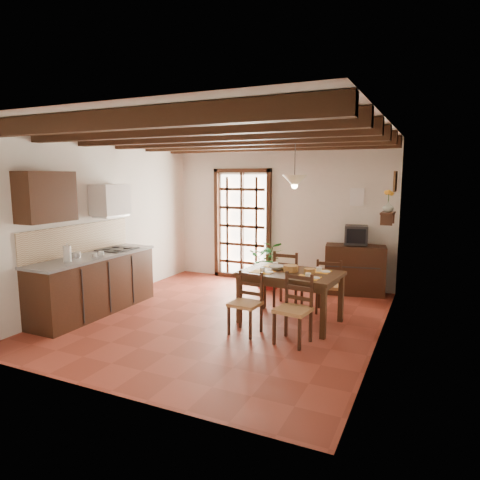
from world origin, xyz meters
The scene contains 25 objects.
ground_plane centered at (0.00, 0.00, 0.00)m, with size 5.00×5.00×0.00m, color maroon.
room_shell centered at (0.00, 0.00, 1.82)m, with size 4.52×5.02×2.81m.
ceiling_beams centered at (0.00, 0.00, 2.69)m, with size 4.50×4.34×0.20m.
french_door centered at (-0.80, 2.45, 1.18)m, with size 1.26×0.11×2.32m.
kitchen_counter centered at (-1.96, -0.60, 0.47)m, with size 0.64×2.25×1.38m.
upper_cabinet centered at (-2.08, -1.30, 1.85)m, with size 0.35×0.80×0.70m, color black.
range_hood centered at (-2.05, -0.05, 1.73)m, with size 0.38×0.60×0.54m.
counter_items centered at (-1.95, -0.51, 0.96)m, with size 0.50×1.43×0.25m.
dining_table centered at (0.98, 0.26, 0.66)m, with size 1.47×1.02×0.76m.
chair_near_left centered at (0.57, -0.42, 0.26)m, with size 0.42×0.40×0.84m.
chair_near_right centered at (1.26, -0.48, 0.28)m, with size 0.46×0.45×0.89m.
chair_far_left centered at (0.69, 1.00, 0.29)m, with size 0.43×0.41×0.93m.
chair_far_right centered at (1.39, 0.94, 0.27)m, with size 0.45×0.43×0.87m.
table_setting centered at (0.98, 0.26, 0.79)m, with size 1.02×0.68×0.09m.
table_bowl centered at (0.73, 0.33, 0.79)m, with size 0.22×0.22×0.05m, color white.
sideboard centered at (1.56, 2.23, 0.45)m, with size 1.05×0.47×0.89m, color black.
crt_tv centered at (1.56, 2.22, 1.08)m, with size 0.45×0.43×0.34m.
fuse_box centered at (1.50, 2.48, 1.75)m, with size 0.25×0.03×0.32m, color white.
plant_pot centered at (-0.02, 1.92, 0.11)m, with size 0.38×0.38×0.24m, color maroon.
potted_plant centered at (-0.02, 1.92, 0.57)m, with size 1.74×1.49×1.94m, color #144C19.
wall_shelf centered at (2.14, 1.60, 1.51)m, with size 0.20×0.42×0.20m.
shelf_vase centered at (2.14, 1.60, 1.65)m, with size 0.15×0.15×0.15m, color #B2BFB2.
shelf_flowers centered at (2.14, 1.60, 1.86)m, with size 0.14×0.14×0.36m.
framed_picture centered at (2.22, 1.60, 2.05)m, with size 0.03×0.32×0.32m.
pendant_lamp centered at (0.98, 0.36, 2.08)m, with size 0.36×0.36×0.84m.
Camera 1 is at (2.86, -5.55, 2.15)m, focal length 32.00 mm.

